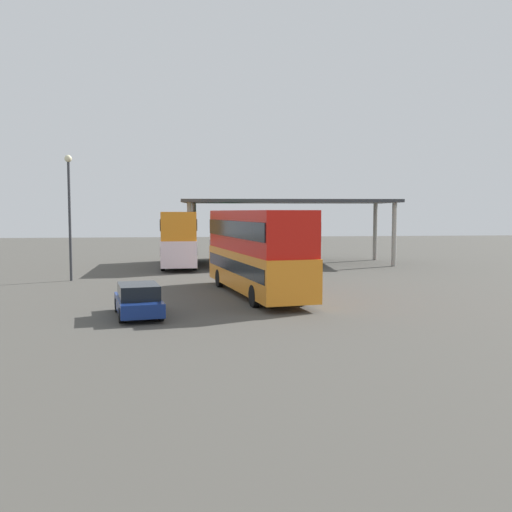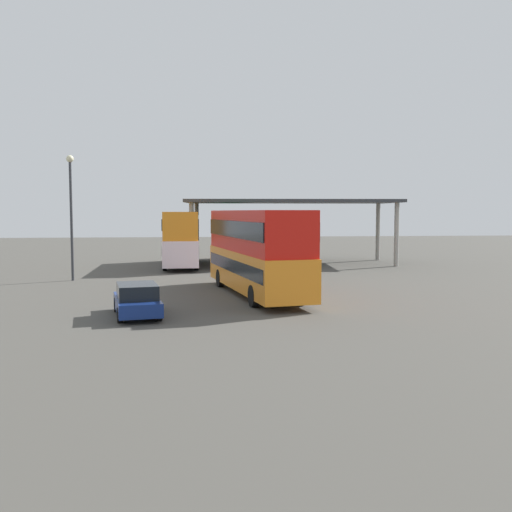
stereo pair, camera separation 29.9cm
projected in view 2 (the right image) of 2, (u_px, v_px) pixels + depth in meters
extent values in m
plane|color=#4A4741|center=(278.00, 303.00, 26.55)|extent=(140.00, 140.00, 0.00)
cube|color=orange|center=(256.00, 270.00, 28.92)|extent=(4.33, 11.70, 1.90)
cube|color=red|center=(256.00, 231.00, 28.77)|extent=(4.22, 11.46, 2.06)
cube|color=black|center=(256.00, 265.00, 28.91)|extent=(4.29, 11.25, 0.65)
cube|color=black|center=(256.00, 229.00, 28.76)|extent=(4.29, 11.25, 0.82)
cube|color=black|center=(231.00, 256.00, 34.34)|extent=(2.09, 0.45, 1.14)
cube|color=orange|center=(231.00, 241.00, 34.27)|extent=(1.72, 0.37, 0.36)
cylinder|color=black|center=(220.00, 278.00, 32.09)|extent=(0.44, 1.03, 1.00)
cylinder|color=black|center=(258.00, 277.00, 32.69)|extent=(0.44, 1.03, 1.00)
cylinder|color=black|center=(254.00, 296.00, 25.28)|extent=(0.44, 1.03, 1.00)
cylinder|color=black|center=(301.00, 294.00, 25.88)|extent=(0.44, 1.03, 1.00)
cube|color=navy|center=(137.00, 304.00, 23.11)|extent=(2.36, 4.21, 0.55)
cube|color=black|center=(137.00, 291.00, 22.87)|extent=(1.90, 2.43, 0.58)
cylinder|color=black|center=(117.00, 305.00, 24.08)|extent=(0.31, 0.63, 0.60)
cylinder|color=black|center=(152.00, 303.00, 24.51)|extent=(0.31, 0.63, 0.60)
cylinder|color=black|center=(120.00, 315.00, 21.73)|extent=(0.31, 0.63, 0.60)
cylinder|color=black|center=(159.00, 313.00, 22.16)|extent=(0.31, 0.63, 0.60)
cube|color=white|center=(180.00, 250.00, 44.12)|extent=(2.79, 10.45, 1.87)
cube|color=orange|center=(180.00, 225.00, 43.97)|extent=(2.71, 10.24, 2.02)
cube|color=black|center=(180.00, 247.00, 44.10)|extent=(2.81, 10.03, 0.63)
cube|color=black|center=(180.00, 224.00, 43.96)|extent=(2.81, 10.03, 0.81)
cube|color=black|center=(180.00, 243.00, 49.18)|extent=(2.14, 0.16, 1.12)
cube|color=orange|center=(180.00, 232.00, 49.11)|extent=(1.77, 0.13, 0.36)
cylinder|color=black|center=(167.00, 257.00, 47.21)|extent=(0.31, 1.01, 1.00)
cylinder|color=black|center=(194.00, 257.00, 47.52)|extent=(0.31, 1.01, 1.00)
cylinder|color=black|center=(165.00, 264.00, 40.85)|extent=(0.31, 1.01, 1.00)
cylinder|color=black|center=(196.00, 263.00, 41.15)|extent=(0.31, 1.01, 1.00)
cube|color=silver|center=(232.00, 249.00, 46.50)|extent=(2.95, 11.01, 1.76)
cube|color=#166D2F|center=(232.00, 226.00, 46.35)|extent=(2.86, 10.79, 1.91)
cube|color=black|center=(232.00, 246.00, 46.48)|extent=(2.96, 10.57, 0.60)
cube|color=black|center=(232.00, 225.00, 46.35)|extent=(2.96, 10.57, 0.76)
cube|color=black|center=(226.00, 242.00, 51.79)|extent=(2.07, 0.20, 1.06)
cube|color=orange|center=(226.00, 233.00, 51.73)|extent=(1.70, 0.16, 0.36)
cylinder|color=black|center=(216.00, 255.00, 49.71)|extent=(0.33, 1.01, 1.00)
cylinder|color=black|center=(240.00, 254.00, 50.05)|extent=(0.33, 1.01, 1.00)
cylinder|color=black|center=(223.00, 261.00, 43.06)|extent=(0.33, 1.01, 1.00)
cylinder|color=black|center=(252.00, 261.00, 43.40)|extent=(0.33, 1.01, 1.00)
cube|color=#33353A|center=(291.00, 201.00, 46.42)|extent=(17.52, 8.19, 0.25)
cylinder|color=#9E9B93|center=(378.00, 232.00, 49.79)|extent=(0.36, 0.36, 4.97)
cylinder|color=#9E9B93|center=(397.00, 234.00, 44.03)|extent=(0.36, 0.36, 4.97)
cylinder|color=#9E9B93|center=(197.00, 232.00, 49.22)|extent=(0.36, 0.36, 4.97)
cylinder|color=#9E9B93|center=(192.00, 235.00, 43.46)|extent=(0.36, 0.36, 4.97)
cylinder|color=#33353A|center=(71.00, 221.00, 34.82)|extent=(0.16, 0.16, 7.32)
sphere|color=beige|center=(70.00, 159.00, 34.53)|extent=(0.44, 0.44, 0.44)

